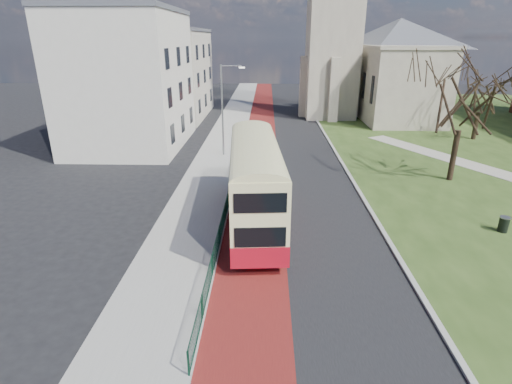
{
  "coord_description": "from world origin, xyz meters",
  "views": [
    {
      "loc": [
        -0.53,
        -17.77,
        10.28
      ],
      "look_at": [
        -1.1,
        3.57,
        2.0
      ],
      "focal_mm": 28.0,
      "sensor_mm": 36.0,
      "label": 1
    }
  ],
  "objects_px": {
    "winter_tree_near": "(466,88)",
    "litter_bin": "(504,224)",
    "bus": "(255,180)",
    "winter_tree_far": "(483,90)",
    "streetlamp": "(224,106)"
  },
  "relations": [
    {
      "from": "winter_tree_near",
      "to": "winter_tree_far",
      "type": "height_order",
      "value": "winter_tree_near"
    },
    {
      "from": "litter_bin",
      "to": "winter_tree_near",
      "type": "bearing_deg",
      "value": 84.96
    },
    {
      "from": "bus",
      "to": "litter_bin",
      "type": "relative_size",
      "value": 12.98
    },
    {
      "from": "bus",
      "to": "winter_tree_near",
      "type": "height_order",
      "value": "winter_tree_near"
    },
    {
      "from": "streetlamp",
      "to": "winter_tree_far",
      "type": "xyz_separation_m",
      "value": [
        26.15,
        7.08,
        0.61
      ]
    },
    {
      "from": "streetlamp",
      "to": "winter_tree_far",
      "type": "distance_m",
      "value": 27.1
    },
    {
      "from": "streetlamp",
      "to": "winter_tree_near",
      "type": "bearing_deg",
      "value": -19.35
    },
    {
      "from": "winter_tree_near",
      "to": "litter_bin",
      "type": "height_order",
      "value": "winter_tree_near"
    },
    {
      "from": "bus",
      "to": "winter_tree_far",
      "type": "relative_size",
      "value": 1.57
    },
    {
      "from": "bus",
      "to": "winter_tree_far",
      "type": "bearing_deg",
      "value": 39.23
    },
    {
      "from": "bus",
      "to": "litter_bin",
      "type": "distance_m",
      "value": 14.21
    },
    {
      "from": "bus",
      "to": "winter_tree_near",
      "type": "distance_m",
      "value": 17.39
    },
    {
      "from": "winter_tree_near",
      "to": "litter_bin",
      "type": "distance_m",
      "value": 10.97
    },
    {
      "from": "bus",
      "to": "litter_bin",
      "type": "height_order",
      "value": "bus"
    },
    {
      "from": "streetlamp",
      "to": "bus",
      "type": "relative_size",
      "value": 0.68
    }
  ]
}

